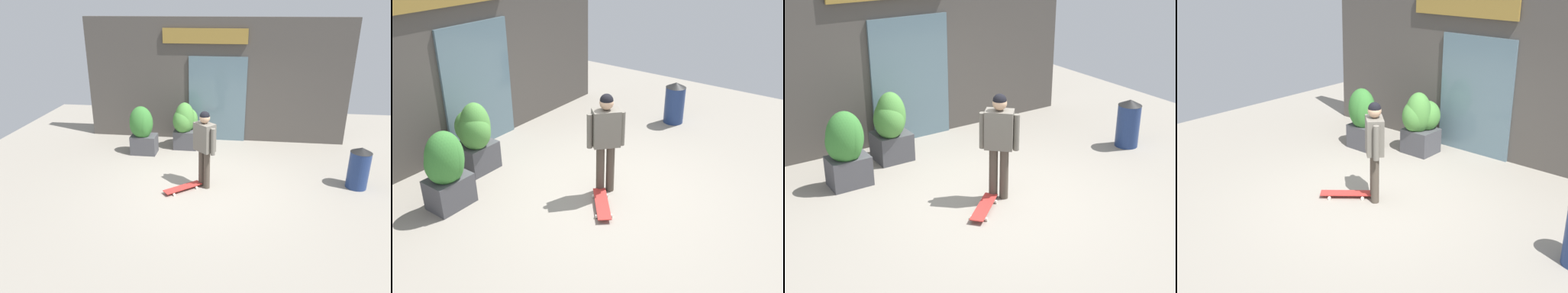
# 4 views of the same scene
# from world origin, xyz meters

# --- Properties ---
(ground_plane) EXTENTS (12.00, 12.00, 0.00)m
(ground_plane) POSITION_xyz_m (0.00, 0.00, 0.00)
(ground_plane) COLOR gray
(building_facade) EXTENTS (7.05, 0.31, 3.28)m
(building_facade) POSITION_xyz_m (0.00, 2.99, 1.63)
(building_facade) COLOR #4C4742
(building_facade) RESTS_ON ground_plane
(skateboarder) EXTENTS (0.47, 0.47, 1.63)m
(skateboarder) POSITION_xyz_m (0.03, -0.02, 0.99)
(skateboarder) COLOR #4C4238
(skateboarder) RESTS_ON ground_plane
(skateboard) EXTENTS (0.76, 0.69, 0.08)m
(skateboard) POSITION_xyz_m (-0.38, -0.25, 0.06)
(skateboard) COLOR red
(skateboard) RESTS_ON ground_plane
(planter_box_left) EXTENTS (0.62, 0.78, 1.24)m
(planter_box_left) POSITION_xyz_m (-0.69, 2.15, 0.66)
(planter_box_left) COLOR #47474C
(planter_box_left) RESTS_ON ground_plane
(planter_box_right) EXTENTS (0.65, 0.52, 1.25)m
(planter_box_right) POSITION_xyz_m (-1.69, 1.58, 0.69)
(planter_box_right) COLOR #47474C
(planter_box_right) RESTS_ON ground_plane
(trash_bin) EXTENTS (0.43, 0.43, 0.89)m
(trash_bin) POSITION_xyz_m (3.18, 0.34, 0.45)
(trash_bin) COLOR navy
(trash_bin) RESTS_ON ground_plane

